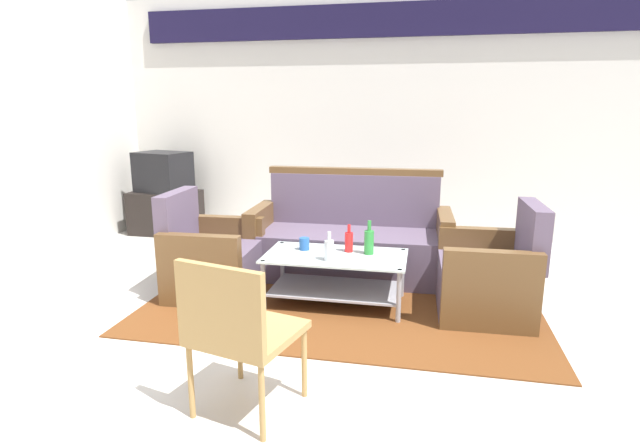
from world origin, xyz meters
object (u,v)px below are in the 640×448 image
object	(u,v)px
cup	(304,244)
tv_stand	(166,212)
coffee_table	(335,272)
wicker_chair	(237,326)
armchair_right	(489,278)
couch	(350,242)
armchair_left	(211,260)
bottle_red	(349,241)
bottle_clear	(329,250)
bottle_green	(369,241)
television	(163,172)

from	to	relation	value
cup	tv_stand	world-z (taller)	tv_stand
coffee_table	wicker_chair	bearing A→B (deg)	-97.85
armchair_right	cup	xyz separation A→B (m)	(-1.43, 0.04, 0.17)
couch	wicker_chair	distance (m)	2.31
tv_stand	wicker_chair	bearing A→B (deg)	-56.66
armchair_left	cup	world-z (taller)	armchair_left
bottle_red	cup	world-z (taller)	bottle_red
bottle_clear	tv_stand	world-z (taller)	bottle_clear
bottle_green	television	xyz separation A→B (m)	(-2.70, 1.77, 0.25)
armchair_right	bottle_clear	distance (m)	1.22
bottle_clear	cup	world-z (taller)	bottle_clear
bottle_red	wicker_chair	xyz separation A→B (m)	(-0.30, -1.67, 0.00)
bottle_clear	wicker_chair	bearing A→B (deg)	-97.78
couch	tv_stand	bearing A→B (deg)	-25.88
bottle_clear	bottle_red	distance (m)	0.28
armchair_left	cup	distance (m)	0.81
bottle_red	cup	size ratio (longest dim) A/B	2.22
couch	bottle_green	xyz separation A→B (m)	(0.24, -0.66, 0.20)
couch	cup	world-z (taller)	couch
tv_stand	armchair_left	bearing A→B (deg)	-52.46
bottle_red	wicker_chair	bearing A→B (deg)	-100.26
armchair_right	television	size ratio (longest dim) A/B	1.23
television	cup	bearing A→B (deg)	155.91
bottle_green	wicker_chair	bearing A→B (deg)	-105.89
armchair_left	coffee_table	size ratio (longest dim) A/B	0.77
armchair_right	bottle_clear	bearing A→B (deg)	98.41
bottle_red	wicker_chair	distance (m)	1.69
bottle_clear	television	xyz separation A→B (m)	(-2.43, 2.00, 0.27)
bottle_green	armchair_right	bearing A→B (deg)	-1.69
armchair_right	television	world-z (taller)	television
bottle_clear	bottle_green	size ratio (longest dim) A/B	0.83
bottle_clear	tv_stand	distance (m)	3.16
couch	coffee_table	size ratio (longest dim) A/B	1.65
couch	bottle_green	distance (m)	0.73
tv_stand	television	world-z (taller)	television
bottle_green	bottle_red	bearing A→B (deg)	168.90
bottle_red	armchair_right	bearing A→B (deg)	-3.14
television	wicker_chair	distance (m)	4.09
armchair_right	tv_stand	bearing A→B (deg)	62.21
couch	bottle_clear	xyz separation A→B (m)	(-0.03, -0.89, 0.18)
armchair_right	cup	world-z (taller)	armchair_right
coffee_table	cup	world-z (taller)	cup
armchair_left	bottle_clear	distance (m)	1.08
armchair_left	bottle_green	distance (m)	1.34
couch	coffee_table	xyz separation A→B (m)	(-0.01, -0.73, -0.04)
cup	television	distance (m)	2.82
couch	bottle_red	xyz separation A→B (m)	(0.08, -0.62, 0.18)
armchair_right	cup	bearing A→B (deg)	87.14
bottle_green	wicker_chair	distance (m)	1.70
bottle_clear	bottle_green	distance (m)	0.36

